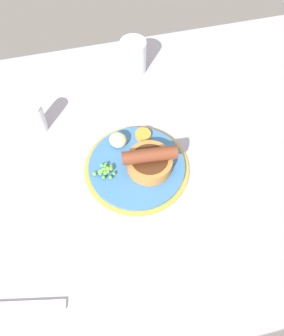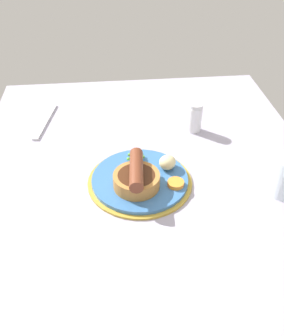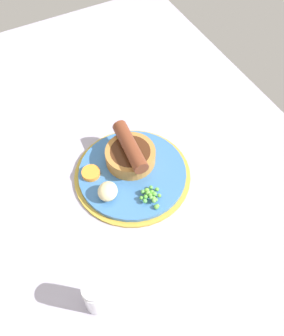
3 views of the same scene
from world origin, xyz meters
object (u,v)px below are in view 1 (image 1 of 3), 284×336
object	(u,v)px
sausage_pudding	(150,161)
carrot_slice_4	(143,135)
pea_pile	(105,171)
salt_shaker	(37,118)
dinner_plate	(137,167)
fork	(16,306)
potato_chunk_2	(118,140)
drinking_glass	(133,56)

from	to	relation	value
sausage_pudding	carrot_slice_4	size ratio (longest dim) A/B	3.29
pea_pile	salt_shaker	bearing A→B (deg)	-53.04
dinner_plate	salt_shaker	bearing A→B (deg)	-39.74
fork	salt_shaker	world-z (taller)	salt_shaker
pea_pile	potato_chunk_2	size ratio (longest dim) A/B	1.22
potato_chunk_2	sausage_pudding	bearing A→B (deg)	125.96
dinner_plate	potato_chunk_2	world-z (taller)	potato_chunk_2
salt_shaker	pea_pile	bearing A→B (deg)	126.96
fork	drinking_glass	size ratio (longest dim) A/B	2.03
potato_chunk_2	fork	size ratio (longest dim) A/B	0.22
sausage_pudding	fork	distance (cm)	37.86
fork	salt_shaker	xyz separation A→B (cm)	(-8.15, -39.62, 3.59)
dinner_plate	fork	bearing A→B (deg)	40.11
potato_chunk_2	drinking_glass	world-z (taller)	drinking_glass
dinner_plate	pea_pile	distance (cm)	7.32
dinner_plate	carrot_slice_4	size ratio (longest dim) A/B	6.43
sausage_pudding	fork	size ratio (longest dim) A/B	0.66
drinking_glass	pea_pile	bearing A→B (deg)	66.67
fork	drinking_glass	bearing A→B (deg)	-111.17
drinking_glass	fork	bearing A→B (deg)	57.76
dinner_plate	carrot_slice_4	xyz separation A→B (cm)	(-3.19, -7.39, 1.31)
potato_chunk_2	drinking_glass	xyz separation A→B (cm)	(-8.90, -23.83, 1.42)
carrot_slice_4	fork	size ratio (longest dim) A/B	0.20
dinner_plate	salt_shaker	distance (cm)	25.67
dinner_plate	pea_pile	bearing A→B (deg)	2.56
dinner_plate	drinking_glass	world-z (taller)	drinking_glass
sausage_pudding	fork	xyz separation A→B (cm)	(30.34, 22.39, -3.37)
dinner_plate	drinking_glass	bearing A→B (deg)	-101.42
sausage_pudding	salt_shaker	world-z (taller)	salt_shaker
fork	salt_shaker	size ratio (longest dim) A/B	2.29
pea_pile	drinking_glass	size ratio (longest dim) A/B	0.55
pea_pile	potato_chunk_2	xyz separation A→B (cm)	(-4.31, -6.80, 0.65)
dinner_plate	fork	size ratio (longest dim) A/B	1.28
sausage_pudding	pea_pile	xyz separation A→B (cm)	(9.71, -0.64, -1.32)
sausage_pudding	pea_pile	world-z (taller)	sausage_pudding
potato_chunk_2	salt_shaker	distance (cm)	19.45
potato_chunk_2	carrot_slice_4	world-z (taller)	potato_chunk_2
fork	salt_shaker	distance (cm)	40.61
pea_pile	drinking_glass	distance (cm)	33.42
pea_pile	potato_chunk_2	distance (cm)	8.08
dinner_plate	carrot_slice_4	distance (cm)	8.16
carrot_slice_4	fork	xyz separation A→B (cm)	(30.92, 30.74, -1.58)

